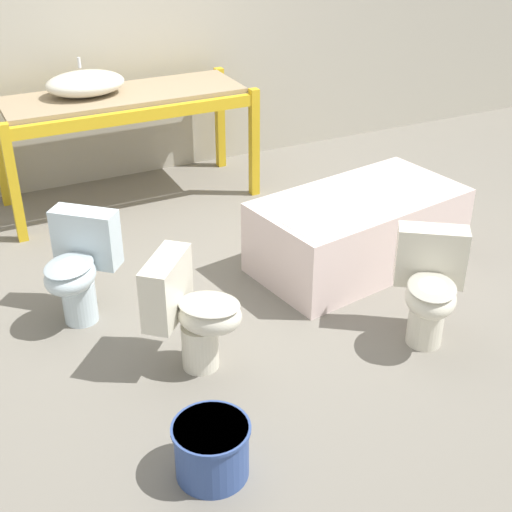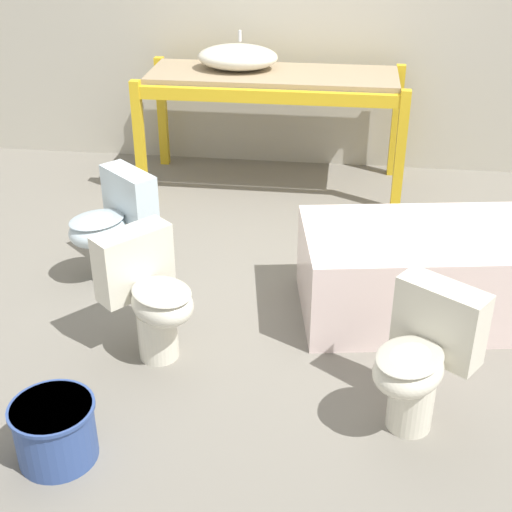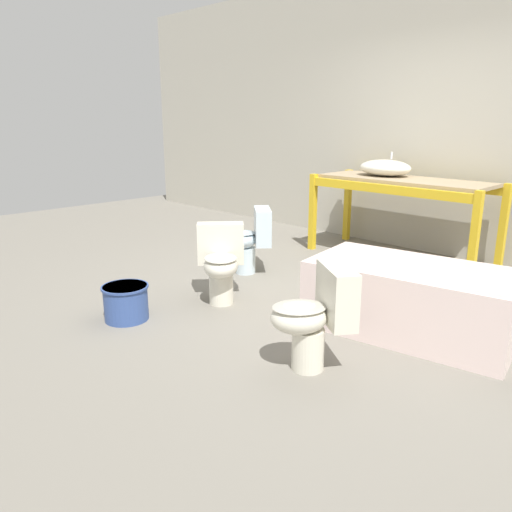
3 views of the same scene
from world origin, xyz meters
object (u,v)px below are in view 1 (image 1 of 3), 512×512
Objects in this scene: sink_basin at (85,84)px; toilet_extra at (191,310)px; toilet_far at (430,286)px; bucket_white at (212,449)px; bathtub_main at (359,225)px; toilet_near at (78,265)px.

sink_basin reaches higher than toilet_extra.
bucket_white is (-1.52, -0.43, -0.21)m from toilet_far.
toilet_far is at bearing -64.25° from toilet_extra.
toilet_far reaches higher than bathtub_main.
sink_basin is at bearing 113.19° from toilet_near.
toilet_extra is at bearing -167.96° from bathtub_main.
bathtub_main is 1.88m from toilet_near.
toilet_near is at bearing -177.79° from toilet_far.
sink_basin is 0.39× the size of bathtub_main.
toilet_near is (-0.52, -1.60, -0.63)m from sink_basin.
bathtub_main is 2.33× the size of toilet_extra.
toilet_far is at bearing -65.86° from sink_basin.
bucket_white is (-0.31, -3.13, -0.84)m from sink_basin.
sink_basin is 1.65× the size of bucket_white.
toilet_far is at bearing -108.00° from bathtub_main.
sink_basin is at bearing 117.70° from bathtub_main.
toilet_far reaches higher than bucket_white.
bucket_white is (0.20, -1.53, -0.21)m from toilet_near.
bucket_white is (-1.66, -1.36, -0.15)m from bathtub_main.
toilet_near reaches higher than bathtub_main.
toilet_near is at bearing -107.98° from sink_basin.
sink_basin is 0.91× the size of toilet_near.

